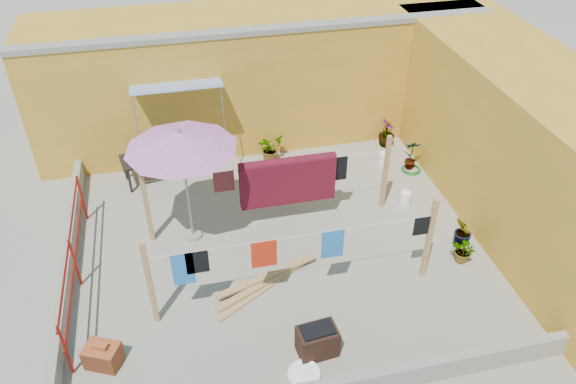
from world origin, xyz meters
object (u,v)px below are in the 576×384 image
at_px(patio_umbrella, 181,141).
at_px(white_basin, 304,374).
at_px(outdoor_table, 152,158).
at_px(green_hose, 411,169).
at_px(water_jug_a, 405,198).
at_px(brick_stack, 103,355).
at_px(brazier, 317,341).
at_px(water_jug_b, 383,159).
at_px(plant_back_a, 270,148).

xyz_separation_m(patio_umbrella, white_basin, (1.41, -3.81, -2.24)).
distance_m(outdoor_table, green_hose, 6.16).
height_order(water_jug_a, green_hose, water_jug_a).
relative_size(brick_stack, brazier, 0.96).
xyz_separation_m(brazier, green_hose, (3.65, 4.66, -0.25)).
bearing_deg(green_hose, white_basin, -128.09).
distance_m(brick_stack, water_jug_a, 7.01).
distance_m(outdoor_table, brazier, 6.16).
height_order(outdoor_table, brick_stack, outdoor_table).
bearing_deg(patio_umbrella, outdoor_table, 106.76).
xyz_separation_m(white_basin, water_jug_a, (3.30, 3.84, 0.12)).
bearing_deg(brazier, water_jug_a, 49.09).
bearing_deg(brick_stack, water_jug_b, 34.65).
height_order(patio_umbrella, green_hose, patio_umbrella).
bearing_deg(water_jug_b, white_basin, -121.91).
height_order(outdoor_table, plant_back_a, plant_back_a).
relative_size(brick_stack, water_jug_a, 1.73).
xyz_separation_m(brazier, plant_back_a, (0.41, 5.89, 0.06)).
bearing_deg(brazier, brick_stack, 170.78).
xyz_separation_m(white_basin, green_hose, (3.96, 5.06, -0.02)).
xyz_separation_m(outdoor_table, white_basin, (2.09, -6.06, -0.55)).
height_order(brazier, plant_back_a, plant_back_a).
bearing_deg(water_jug_a, white_basin, -130.66).
bearing_deg(water_jug_b, patio_umbrella, -161.25).
distance_m(outdoor_table, white_basin, 6.44).
xyz_separation_m(patio_umbrella, brazier, (1.73, -3.41, -2.01)).
relative_size(patio_umbrella, plant_back_a, 3.72).
bearing_deg(water_jug_a, water_jug_b, 86.72).
distance_m(water_jug_b, plant_back_a, 2.79).
distance_m(brazier, water_jug_b, 5.90).
distance_m(water_jug_b, green_hose, 0.70).
distance_m(water_jug_a, water_jug_b, 1.61).
height_order(white_basin, water_jug_b, water_jug_b).
relative_size(brick_stack, green_hose, 1.34).
bearing_deg(water_jug_a, green_hose, 61.27).
height_order(water_jug_a, plant_back_a, plant_back_a).
distance_m(brick_stack, water_jug_b, 7.88).
xyz_separation_m(water_jug_b, plant_back_a, (-2.66, 0.85, 0.18)).
xyz_separation_m(patio_umbrella, brick_stack, (-1.69, -2.85, -2.09)).
distance_m(patio_umbrella, brazier, 4.32).
bearing_deg(brazier, patio_umbrella, 116.95).
bearing_deg(water_jug_a, plant_back_a, 136.25).
relative_size(white_basin, water_jug_a, 1.43).
xyz_separation_m(brick_stack, white_basin, (3.10, -0.96, -0.15)).
distance_m(patio_umbrella, water_jug_b, 5.50).
bearing_deg(plant_back_a, outdoor_table, -175.37).
distance_m(green_hose, plant_back_a, 3.47).
relative_size(outdoor_table, brick_stack, 2.32).
bearing_deg(plant_back_a, brazier, -94.01).
bearing_deg(brick_stack, plant_back_a, 54.32).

